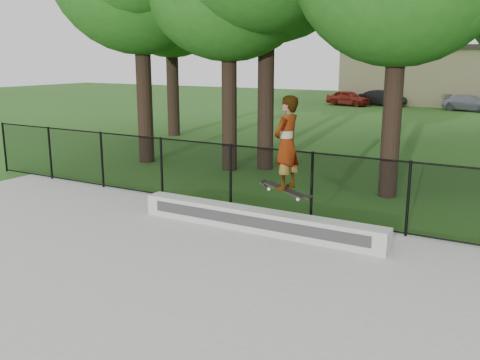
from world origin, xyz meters
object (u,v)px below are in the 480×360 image
at_px(grind_ledge, 257,220).
at_px(car_b, 383,98).
at_px(car_c, 471,103).
at_px(car_a, 348,98).
at_px(skater_airborne, 287,145).

relative_size(grind_ledge, car_b, 1.72).
height_order(car_b, car_c, car_b).
height_order(grind_ledge, car_b, car_b).
distance_m(grind_ledge, car_a, 29.96).
bearing_deg(car_a, grind_ledge, -152.17).
relative_size(grind_ledge, skater_airborne, 2.75).
xyz_separation_m(car_a, car_c, (8.29, 0.03, -0.03)).
distance_m(car_a, skater_airborne, 30.40).
distance_m(car_b, skater_airborne, 31.11).
relative_size(grind_ledge, car_a, 1.65).
bearing_deg(skater_airborne, car_c, 90.94).
bearing_deg(car_c, skater_airborne, -162.28).
relative_size(car_b, car_c, 0.93).
xyz_separation_m(car_b, skater_airborne, (6.58, -30.37, 1.35)).
bearing_deg(car_b, grind_ledge, -161.93).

